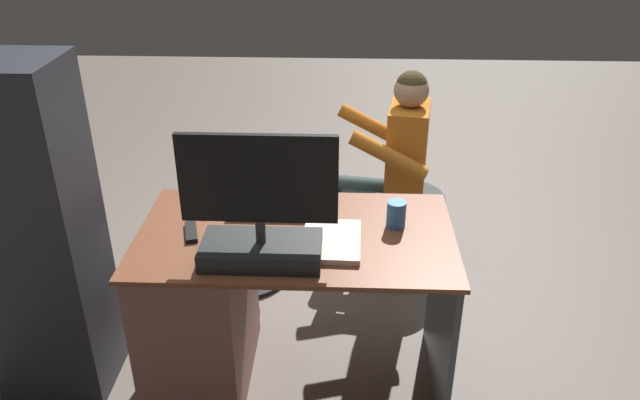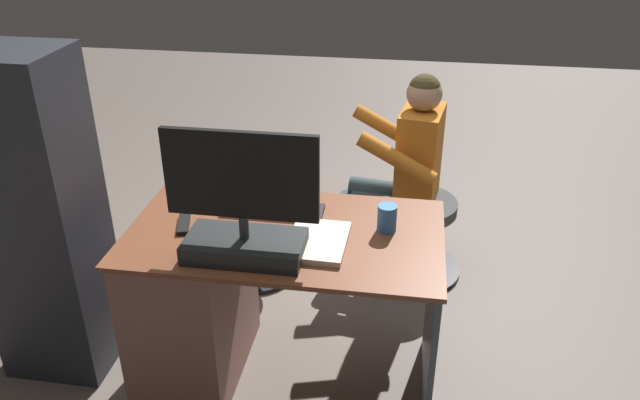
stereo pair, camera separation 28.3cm
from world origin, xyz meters
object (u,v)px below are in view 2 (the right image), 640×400
(person, at_px, (403,163))
(computer_mouse, at_px, (204,203))
(tv_remote, at_px, (184,224))
(monitor, at_px, (243,218))
(teddy_bear, at_px, (250,172))
(cup, at_px, (387,218))
(desk, at_px, (212,297))
(office_chair_teddy, at_px, (252,230))
(keyboard, at_px, (273,210))
(visitor_chair, at_px, (413,231))

(person, bearing_deg, computer_mouse, 43.87)
(tv_remote, relative_size, person, 0.13)
(monitor, distance_m, teddy_bear, 1.08)
(computer_mouse, xyz_separation_m, cup, (-0.77, 0.07, 0.04))
(desk, bearing_deg, office_chair_teddy, -87.59)
(keyboard, height_order, teddy_bear, teddy_bear)
(office_chair_teddy, distance_m, person, 0.90)
(office_chair_teddy, bearing_deg, visitor_chair, -171.31)
(desk, distance_m, visitor_chair, 1.27)
(office_chair_teddy, xyz_separation_m, teddy_bear, (0.00, -0.01, 0.35))
(monitor, xyz_separation_m, office_chair_teddy, (0.25, -0.99, -0.65))
(visitor_chair, bearing_deg, teddy_bear, 7.83)
(cup, bearing_deg, keyboard, -9.28)
(office_chair_teddy, distance_m, teddy_bear, 0.35)
(keyboard, xyz_separation_m, office_chair_teddy, (0.28, -0.66, -0.51))
(computer_mouse, bearing_deg, office_chair_teddy, -91.40)
(visitor_chair, bearing_deg, keyboard, 53.01)
(teddy_bear, bearing_deg, cup, 135.35)
(monitor, distance_m, visitor_chair, 1.44)
(monitor, relative_size, keyboard, 1.32)
(teddy_bear, bearing_deg, monitor, 104.12)
(tv_remote, xyz_separation_m, office_chair_teddy, (-0.05, -0.83, -0.50))
(office_chair_teddy, height_order, teddy_bear, teddy_bear)
(office_chair_teddy, relative_size, person, 0.46)
(tv_remote, relative_size, teddy_bear, 0.40)
(desk, distance_m, office_chair_teddy, 0.82)
(tv_remote, xyz_separation_m, person, (-0.84, -0.95, -0.10))
(desk, bearing_deg, monitor, 139.57)
(computer_mouse, distance_m, teddy_bear, 0.70)
(computer_mouse, xyz_separation_m, tv_remote, (0.03, 0.17, -0.01))
(desk, height_order, visitor_chair, desk)
(monitor, height_order, person, monitor)
(keyboard, bearing_deg, visitor_chair, -126.99)
(teddy_bear, xyz_separation_m, person, (-0.80, -0.11, 0.06))
(tv_remote, height_order, office_chair_teddy, tv_remote)
(teddy_bear, relative_size, visitor_chair, 0.68)
(computer_mouse, distance_m, tv_remote, 0.17)
(keyboard, bearing_deg, computer_mouse, 0.66)
(keyboard, height_order, person, person)
(monitor, xyz_separation_m, person, (-0.55, -1.11, -0.24))
(desk, height_order, computer_mouse, computer_mouse)
(desk, relative_size, keyboard, 2.97)
(monitor, bearing_deg, computer_mouse, -50.84)
(person, bearing_deg, visitor_chair, -171.31)
(desk, relative_size, visitor_chair, 2.26)
(monitor, bearing_deg, cup, -153.15)
(desk, bearing_deg, computer_mouse, -70.79)
(keyboard, distance_m, cup, 0.48)
(desk, distance_m, computer_mouse, 0.40)
(tv_remote, bearing_deg, office_chair_teddy, -108.50)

